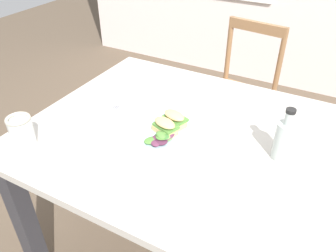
{
  "coord_description": "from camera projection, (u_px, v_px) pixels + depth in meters",
  "views": [
    {
      "loc": [
        0.55,
        -1.02,
        1.49
      ],
      "look_at": [
        0.05,
        -0.1,
        0.76
      ],
      "focal_mm": 36.0,
      "sensor_mm": 36.0,
      "label": 1
    }
  ],
  "objects": [
    {
      "name": "salad_mixed_greens",
      "position": [
        162.0,
        138.0,
        1.21
      ],
      "size": [
        0.1,
        0.12,
        0.03
      ],
      "color": "#6B9E47",
      "rests_on": "plate_lunch"
    },
    {
      "name": "fork_on_napkin",
      "position": [
        109.0,
        115.0,
        1.37
      ],
      "size": [
        0.04,
        0.19,
        0.0
      ],
      "color": "silver",
      "rests_on": "napkin_folded"
    },
    {
      "name": "ground_plane",
      "position": [
        170.0,
        231.0,
        1.8
      ],
      "size": [
        7.89,
        7.89,
        0.0
      ],
      "primitive_type": "plane",
      "color": "brown"
    },
    {
      "name": "dining_table",
      "position": [
        185.0,
        156.0,
        1.35
      ],
      "size": [
        1.19,
        0.98,
        0.74
      ],
      "color": "#BCB7AD",
      "rests_on": "ground"
    },
    {
      "name": "napkin_folded",
      "position": [
        107.0,
        118.0,
        1.35
      ],
      "size": [
        0.11,
        0.25,
        0.0
      ],
      "primitive_type": "cube",
      "rotation": [
        0.0,
        0.0,
        0.06
      ],
      "color": "silver",
      "rests_on": "dining_table"
    },
    {
      "name": "plate_lunch",
      "position": [
        163.0,
        135.0,
        1.25
      ],
      "size": [
        0.27,
        0.27,
        0.01
      ],
      "primitive_type": "cube",
      "color": "silver",
      "rests_on": "dining_table"
    },
    {
      "name": "bottle_cold_brew",
      "position": [
        284.0,
        142.0,
        1.12
      ],
      "size": [
        0.06,
        0.06,
        0.19
      ],
      "color": "#472819",
      "rests_on": "dining_table"
    },
    {
      "name": "sandwich_half_front",
      "position": [
        165.0,
        126.0,
        1.24
      ],
      "size": [
        0.11,
        0.09,
        0.06
      ],
      "color": "#DBB270",
      "rests_on": "plate_lunch"
    },
    {
      "name": "mason_jar_iced_tea",
      "position": [
        22.0,
        132.0,
        1.19
      ],
      "size": [
        0.09,
        0.09,
        0.12
      ],
      "color": "gold",
      "rests_on": "dining_table"
    },
    {
      "name": "chair_wooden_far",
      "position": [
        239.0,
        95.0,
        2.11
      ],
      "size": [
        0.45,
        0.45,
        0.87
      ],
      "color": "#8E6642",
      "rests_on": "ground"
    },
    {
      "name": "sandwich_half_back",
      "position": [
        174.0,
        119.0,
        1.28
      ],
      "size": [
        0.11,
        0.09,
        0.06
      ],
      "color": "#DBB270",
      "rests_on": "plate_lunch"
    }
  ]
}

